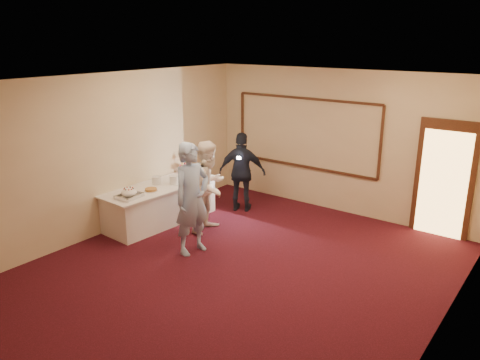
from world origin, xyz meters
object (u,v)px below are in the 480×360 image
pavlova_tray (129,194)px  man (192,199)px  woman (209,186)px  guest (242,172)px  tart (151,190)px  buffet_table (161,204)px  plate_stack_a (157,180)px  plate_stack_b (175,180)px  cupcake_stand (185,166)px

pavlova_tray → man: 1.39m
man → woman: bearing=31.9°
guest → woman: bearing=71.2°
pavlova_tray → man: (1.36, 0.22, 0.13)m
tart → pavlova_tray: bearing=-93.7°
pavlova_tray → buffet_table: bearing=96.4°
pavlova_tray → plate_stack_a: size_ratio=2.70×
man → woman: (-0.40, 0.91, -0.09)m
plate_stack_a → tart: (0.24, -0.38, -0.05)m
pavlova_tray → plate_stack_b: pavlova_tray is taller
buffet_table → pavlova_tray: bearing=-83.6°
plate_stack_a → plate_stack_b: size_ratio=0.90×
guest → man: bearing=78.7°
cupcake_stand → plate_stack_a: 0.95m
pavlova_tray → tart: bearing=86.3°
woman → guest: woman is taller
plate_stack_a → buffet_table: bearing=-14.8°
buffet_table → cupcake_stand: bearing=102.4°
plate_stack_a → guest: bearing=55.5°
guest → plate_stack_a: bearing=30.2°
tart → guest: bearing=67.1°
plate_stack_a → man: (1.57, -0.66, 0.13)m
plate_stack_b → man: (1.29, -0.89, 0.12)m
plate_stack_b → guest: (0.76, 1.27, -0.01)m
tart → man: bearing=-12.0°
cupcake_stand → plate_stack_b: size_ratio=2.17×
woman → guest: (-0.14, 1.25, -0.03)m
buffet_table → guest: 1.84m
buffet_table → woman: (1.06, 0.28, 0.50)m
plate_stack_b → woman: (0.90, 0.02, 0.03)m
cupcake_stand → plate_stack_b: bearing=-61.9°
plate_stack_a → woman: size_ratio=0.11×
buffet_table → plate_stack_b: (0.16, 0.26, 0.47)m
plate_stack_a → plate_stack_b: (0.27, 0.23, 0.01)m
plate_stack_a → plate_stack_b: 0.36m
cupcake_stand → guest: size_ratio=0.27×
buffet_table → woman: 1.20m
buffet_table → man: man is taller
man → woman: 1.00m
buffet_table → man: bearing=-23.4°
cupcake_stand → guest: (1.13, 0.56, -0.08)m
pavlova_tray → woman: (0.96, 1.14, 0.04)m
pavlova_tray → plate_stack_b: 1.12m
pavlova_tray → guest: (0.82, 2.38, 0.01)m
pavlova_tray → plate_stack_a: pavlova_tray is taller
tart → guest: size_ratio=0.15×
buffet_table → tart: 0.55m
woman → man: bearing=-163.0°
plate_stack_b → man: 1.58m
pavlova_tray → guest: bearing=70.9°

